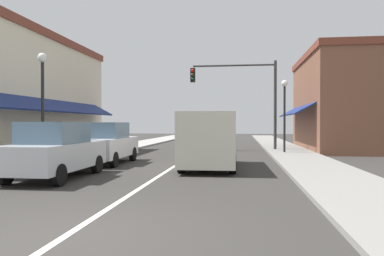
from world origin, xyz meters
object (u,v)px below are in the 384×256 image
Objects in this scene: parked_car_nearest_left at (56,150)px; van_in_lane at (209,138)px; traffic_signal_mast_arm at (245,89)px; street_lamp_left_near at (43,90)px; street_lamp_right_mid at (285,103)px; parked_car_second_left at (106,143)px.

van_in_lane is at bearing 37.16° from parked_car_nearest_left.
street_lamp_left_near is at bearing -127.31° from traffic_signal_mast_arm.
street_lamp_left_near reaches higher than van_in_lane.
street_lamp_right_mid is (2.18, -2.43, -1.05)m from traffic_signal_mast_arm.
street_lamp_right_mid is (10.02, 7.87, -0.16)m from street_lamp_left_near.
traffic_signal_mast_arm reaches higher than street_lamp_right_mid.
street_lamp_left_near reaches higher than street_lamp_right_mid.
parked_car_second_left is 10.35m from street_lamp_right_mid.
parked_car_nearest_left is 0.72× the size of traffic_signal_mast_arm.
street_lamp_left_near is at bearing -173.57° from van_in_lane.
van_in_lane is 8.05m from street_lamp_right_mid.
street_lamp_right_mid is at bearing 60.83° from van_in_lane.
van_in_lane is at bearing -117.58° from street_lamp_right_mid.
van_in_lane is 1.18× the size of street_lamp_left_near.
parked_car_nearest_left is 4.34m from parked_car_second_left.
parked_car_nearest_left is 0.99× the size of parked_car_second_left.
van_in_lane is 6.71m from street_lamp_left_near.
van_in_lane is 9.90m from traffic_signal_mast_arm.
street_lamp_right_mid is at bearing 51.85° from parked_car_nearest_left.
parked_car_nearest_left is at bearing -53.66° from street_lamp_left_near.
traffic_signal_mast_arm is 3.42m from street_lamp_right_mid.
van_in_lane is (4.52, 3.43, 0.27)m from parked_car_nearest_left.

